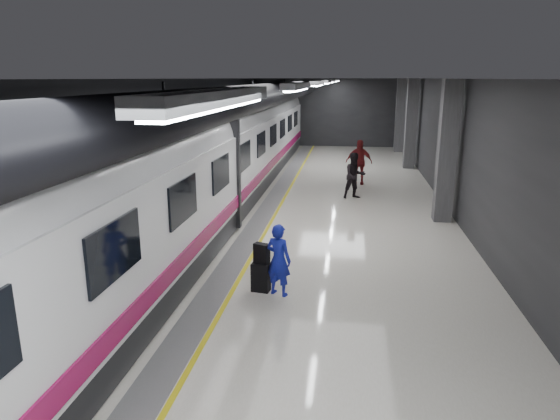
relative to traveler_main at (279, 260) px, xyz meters
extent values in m
plane|color=silver|center=(-0.08, 4.48, -0.79)|extent=(40.00, 40.00, 0.00)
cube|color=black|center=(-0.08, 4.48, 3.71)|extent=(10.00, 40.00, 0.02)
cube|color=#28282B|center=(-0.08, 24.48, 1.46)|extent=(10.00, 0.02, 4.50)
cube|color=#28282B|center=(-5.08, 4.48, 1.46)|extent=(0.02, 40.00, 4.50)
cube|color=#28282B|center=(4.92, 4.48, 1.46)|extent=(0.02, 40.00, 4.50)
cube|color=slate|center=(-1.43, 4.48, -0.79)|extent=(0.65, 39.80, 0.01)
cube|color=#D4C612|center=(-1.03, 4.48, -0.78)|extent=(0.10, 39.80, 0.01)
cylinder|color=black|center=(-1.38, 4.48, 3.16)|extent=(0.80, 38.00, 0.80)
cube|color=silver|center=(0.52, -6.52, 3.61)|extent=(0.22, 2.60, 0.10)
cube|color=silver|center=(0.52, -1.52, 3.61)|extent=(0.22, 2.60, 0.10)
cube|color=silver|center=(0.52, 3.48, 3.61)|extent=(0.22, 2.60, 0.10)
cube|color=silver|center=(0.52, 8.48, 3.61)|extent=(0.22, 2.60, 0.10)
cube|color=silver|center=(0.52, 13.48, 3.61)|extent=(0.22, 2.60, 0.10)
cube|color=silver|center=(0.52, 18.48, 3.61)|extent=(0.22, 2.60, 0.10)
cube|color=silver|center=(0.52, 22.48, 3.61)|extent=(0.22, 2.60, 0.10)
cube|color=#515154|center=(4.47, 6.48, 1.46)|extent=(0.55, 0.55, 4.50)
cube|color=#515154|center=(4.47, 16.48, 1.46)|extent=(0.55, 0.55, 4.50)
cube|color=#515154|center=(4.47, 22.48, 1.46)|extent=(0.55, 0.55, 4.50)
cube|color=black|center=(-3.33, 4.48, -0.44)|extent=(2.80, 38.00, 0.60)
cube|color=white|center=(-3.33, 4.48, 0.96)|extent=(2.90, 38.00, 2.20)
cylinder|color=white|center=(-3.33, 4.48, 1.91)|extent=(2.80, 38.00, 2.80)
cube|color=#8E0C47|center=(-1.86, 4.48, 0.16)|extent=(0.04, 38.00, 0.35)
cube|color=black|center=(-3.33, 4.48, 1.21)|extent=(3.05, 0.25, 3.80)
cube|color=black|center=(-1.86, -3.52, 1.36)|extent=(0.05, 1.60, 0.85)
cube|color=black|center=(-1.86, -0.52, 1.36)|extent=(0.05, 1.60, 0.85)
cube|color=black|center=(-1.86, 2.48, 1.36)|extent=(0.05, 1.60, 0.85)
cube|color=black|center=(-1.86, 5.48, 1.36)|extent=(0.05, 1.60, 0.85)
cube|color=black|center=(-1.86, 8.48, 1.36)|extent=(0.05, 1.60, 0.85)
cube|color=black|center=(-1.86, 11.48, 1.36)|extent=(0.05, 1.60, 0.85)
cube|color=black|center=(-1.86, 14.48, 1.36)|extent=(0.05, 1.60, 0.85)
cube|color=black|center=(-1.86, 17.48, 1.36)|extent=(0.05, 1.60, 0.85)
cube|color=black|center=(-1.86, 20.48, 1.36)|extent=(0.05, 1.60, 0.85)
imported|color=#171FB3|center=(0.00, 0.00, 0.00)|extent=(0.68, 0.57, 1.58)
cube|color=black|center=(-0.41, 0.13, -0.47)|extent=(0.42, 0.30, 0.64)
cube|color=black|center=(-0.39, 0.16, 0.07)|extent=(0.37, 0.29, 0.44)
imported|color=black|center=(1.65, 9.22, 0.09)|extent=(1.05, 0.94, 1.77)
imported|color=maroon|center=(1.84, 12.00, 0.18)|extent=(1.15, 0.49, 1.95)
cube|color=black|center=(2.05, 17.97, -0.52)|extent=(0.38, 0.26, 0.54)
camera|label=1|loc=(1.40, -9.84, 3.73)|focal=32.00mm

